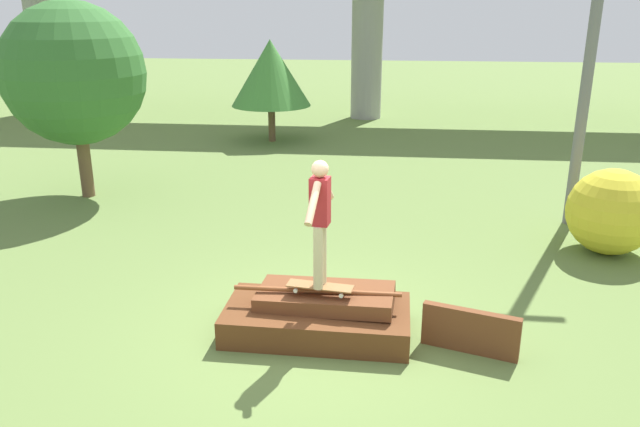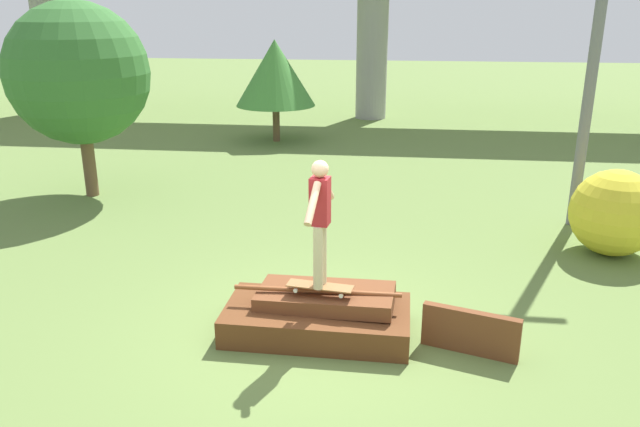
% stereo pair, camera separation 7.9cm
% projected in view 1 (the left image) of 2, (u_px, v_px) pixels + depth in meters
% --- Properties ---
extents(ground_plane, '(80.00, 80.00, 0.00)m').
position_uv_depth(ground_plane, '(317.00, 333.00, 7.97)').
color(ground_plane, olive).
extents(scrap_pile, '(2.35, 1.22, 0.62)m').
position_uv_depth(scrap_pile, '(319.00, 315.00, 7.91)').
color(scrap_pile, '#5B3319').
rests_on(scrap_pile, ground_plane).
extents(scrap_plank_loose, '(1.14, 0.46, 0.55)m').
position_uv_depth(scrap_plank_loose, '(470.00, 331.00, 7.46)').
color(scrap_plank_loose, brown).
rests_on(scrap_plank_loose, ground_plane).
extents(skateboard, '(0.84, 0.33, 0.09)m').
position_uv_depth(skateboard, '(320.00, 286.00, 7.67)').
color(skateboard, brown).
rests_on(skateboard, scrap_pile).
extents(skater, '(0.25, 1.14, 1.58)m').
position_uv_depth(skater, '(320.00, 215.00, 7.37)').
color(skater, '#C6B78E').
rests_on(skater, skateboard).
extents(utility_pole, '(1.30, 0.20, 6.55)m').
position_uv_depth(utility_pole, '(592.00, 39.00, 10.85)').
color(utility_pole, slate).
rests_on(utility_pole, ground_plane).
extents(tree_behind_left, '(2.92, 2.92, 4.09)m').
position_uv_depth(tree_behind_left, '(74.00, 74.00, 12.79)').
color(tree_behind_left, brown).
rests_on(tree_behind_left, ground_plane).
extents(tree_behind_right, '(2.37, 2.37, 3.00)m').
position_uv_depth(tree_behind_right, '(271.00, 73.00, 18.36)').
color(tree_behind_right, brown).
rests_on(tree_behind_right, ground_plane).
extents(bush_yellow_flowering, '(1.44, 1.44, 1.44)m').
position_uv_depth(bush_yellow_flowering, '(611.00, 212.00, 10.32)').
color(bush_yellow_flowering, gold).
rests_on(bush_yellow_flowering, ground_plane).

